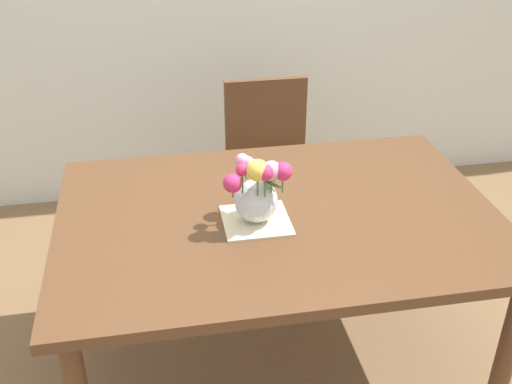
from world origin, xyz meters
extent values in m
plane|color=brown|center=(0.00, 0.00, 0.00)|extent=(12.00, 12.00, 0.00)
cube|color=brown|center=(0.00, 0.00, 0.72)|extent=(1.59, 1.09, 0.04)
cylinder|color=brown|center=(0.72, -0.47, 0.35)|extent=(0.07, 0.07, 0.70)
cylinder|color=brown|center=(-0.72, 0.47, 0.35)|extent=(0.07, 0.07, 0.70)
cylinder|color=brown|center=(0.72, 0.47, 0.35)|extent=(0.07, 0.07, 0.70)
cube|color=brown|center=(0.15, 0.81, 0.46)|extent=(0.42, 0.42, 0.04)
cylinder|color=brown|center=(0.33, 0.63, 0.22)|extent=(0.04, 0.04, 0.44)
cylinder|color=brown|center=(-0.03, 0.63, 0.22)|extent=(0.04, 0.04, 0.44)
cylinder|color=brown|center=(0.33, 0.99, 0.22)|extent=(0.04, 0.04, 0.44)
cylinder|color=brown|center=(-0.03, 0.99, 0.22)|extent=(0.04, 0.04, 0.44)
cube|color=brown|center=(0.15, 1.00, 0.69)|extent=(0.42, 0.04, 0.42)
cube|color=beige|center=(-0.09, -0.05, 0.75)|extent=(0.23, 0.23, 0.01)
sphere|color=silver|center=(-0.09, -0.05, 0.83)|extent=(0.15, 0.15, 0.15)
sphere|color=#D12D66|center=(-0.18, -0.10, 0.94)|extent=(0.06, 0.06, 0.06)
cylinder|color=#478438|center=(-0.18, -0.10, 0.91)|extent=(0.01, 0.01, 0.05)
sphere|color=#EA9EBC|center=(-0.05, -0.09, 0.97)|extent=(0.07, 0.07, 0.07)
cylinder|color=#478438|center=(-0.05, -0.09, 0.92)|extent=(0.01, 0.01, 0.08)
sphere|color=#D12D66|center=(-0.14, -0.08, 0.97)|extent=(0.04, 0.04, 0.04)
cylinder|color=#478438|center=(-0.14, -0.08, 0.93)|extent=(0.01, 0.01, 0.09)
sphere|color=white|center=(-0.04, -0.07, 0.94)|extent=(0.06, 0.06, 0.06)
cylinder|color=#478438|center=(-0.04, -0.07, 0.91)|extent=(0.01, 0.01, 0.06)
sphere|color=#EFD14C|center=(-0.10, -0.11, 0.98)|extent=(0.07, 0.07, 0.07)
cylinder|color=#478438|center=(-0.10, -0.11, 0.93)|extent=(0.01, 0.01, 0.10)
sphere|color=#EA9EBC|center=(-0.11, 0.02, 0.93)|extent=(0.07, 0.07, 0.07)
cylinder|color=#478438|center=(-0.11, 0.02, 0.91)|extent=(0.01, 0.01, 0.05)
sphere|color=#EA9EBC|center=(-0.14, -0.04, 0.99)|extent=(0.05, 0.05, 0.05)
cylinder|color=#478438|center=(-0.14, -0.04, 0.93)|extent=(0.01, 0.01, 0.10)
sphere|color=#D12D66|center=(-0.07, -0.12, 0.97)|extent=(0.06, 0.06, 0.06)
cylinder|color=#478438|center=(-0.07, -0.12, 0.93)|extent=(0.01, 0.01, 0.09)
sphere|color=#D12D66|center=(-0.01, -0.10, 0.96)|extent=(0.06, 0.06, 0.06)
cylinder|color=#478438|center=(-0.01, -0.10, 0.92)|extent=(0.01, 0.01, 0.08)
ellipsoid|color=#478438|center=(-0.05, -0.01, 0.92)|extent=(0.07, 0.06, 0.01)
ellipsoid|color=#478438|center=(-0.03, -0.06, 0.91)|extent=(0.07, 0.04, 0.01)
ellipsoid|color=#478438|center=(-0.04, -0.09, 0.91)|extent=(0.07, 0.06, 0.02)
camera|label=1|loc=(-0.42, -1.84, 1.90)|focal=42.71mm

